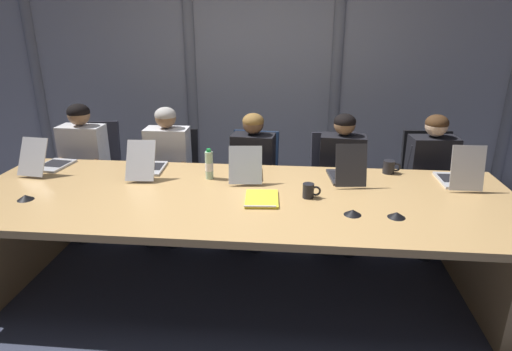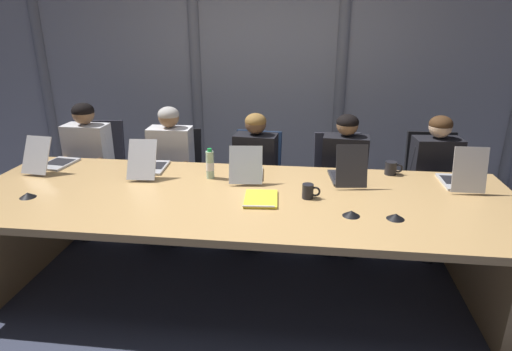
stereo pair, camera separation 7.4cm
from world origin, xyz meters
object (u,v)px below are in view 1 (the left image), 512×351
at_px(conference_mic_left_side, 397,215).
at_px(conference_mic_middle, 25,197).
at_px(office_chair_left_end, 97,187).
at_px(person_center, 251,170).
at_px(laptop_center, 246,171).
at_px(office_chair_center, 252,194).
at_px(person_right_mid, 342,172).
at_px(laptop_left_end, 48,163).
at_px(coffee_mug_near, 389,167).
at_px(spiral_notepad, 262,199).
at_px(person_right_end, 434,174).
at_px(person_left_end, 81,160).
at_px(person_left_mid, 166,165).
at_px(office_chair_left_mid, 175,191).
at_px(laptop_right_mid, 346,173).
at_px(laptop_right_end, 459,177).
at_px(water_bottle_primary, 209,165).
at_px(office_chair_right_mid, 335,197).
at_px(coffee_mug_far, 309,190).
at_px(office_chair_right_end, 426,199).
at_px(conference_mic_right_side, 353,212).
at_px(laptop_left_mid, 148,166).

xyz_separation_m(conference_mic_left_side, conference_mic_middle, (-2.44, 0.04, 0.00)).
relative_size(office_chair_left_end, person_center, 0.85).
distance_m(laptop_center, office_chair_center, 0.83).
bearing_deg(person_right_mid, laptop_left_end, -73.44).
height_order(coffee_mug_near, spiral_notepad, coffee_mug_near).
distance_m(person_right_end, coffee_mug_near, 0.57).
height_order(person_center, coffee_mug_near, person_center).
distance_m(laptop_left_end, person_left_end, 0.51).
distance_m(person_left_mid, coffee_mug_near, 1.94).
height_order(person_center, person_right_mid, person_right_mid).
height_order(office_chair_left_end, office_chair_left_mid, office_chair_left_end).
bearing_deg(person_right_mid, coffee_mug_near, 51.93).
bearing_deg(person_left_mid, laptop_right_mid, 69.71).
xyz_separation_m(office_chair_left_end, person_right_end, (3.12, -0.16, 0.30)).
height_order(person_left_end, person_right_end, person_left_end).
bearing_deg(laptop_center, laptop_right_end, -95.49).
bearing_deg(conference_mic_middle, person_center, 37.49).
relative_size(water_bottle_primary, conference_mic_left_side, 2.13).
relative_size(office_chair_left_mid, office_chair_right_mid, 0.99).
distance_m(office_chair_left_end, person_left_end, 0.36).
xyz_separation_m(person_left_end, conference_mic_middle, (0.17, -1.10, 0.10)).
bearing_deg(office_chair_center, coffee_mug_far, 31.42).
relative_size(person_center, person_right_end, 0.98).
bearing_deg(spiral_notepad, office_chair_right_end, 33.84).
relative_size(laptop_right_mid, person_center, 0.37).
height_order(laptop_right_end, person_right_end, person_right_end).
bearing_deg(coffee_mug_near, laptop_right_mid, -149.54).
bearing_deg(person_left_mid, conference_mic_right_side, 52.19).
height_order(person_right_mid, spiral_notepad, person_right_mid).
height_order(office_chair_right_end, conference_mic_middle, office_chair_right_end).
distance_m(office_chair_left_end, person_right_end, 3.14).
distance_m(office_chair_center, coffee_mug_far, 1.23).
bearing_deg(office_chair_right_end, laptop_right_mid, -51.98).
height_order(laptop_right_mid, conference_mic_left_side, laptop_right_mid).
relative_size(office_chair_center, water_bottle_primary, 3.89).
bearing_deg(water_bottle_primary, office_chair_right_mid, 34.95).
relative_size(laptop_left_end, conference_mic_middle, 4.35).
bearing_deg(coffee_mug_far, person_center, 119.42).
xyz_separation_m(laptop_left_mid, water_bottle_primary, (0.51, -0.08, 0.05)).
height_order(laptop_right_mid, coffee_mug_far, laptop_right_mid).
height_order(office_chair_left_end, coffee_mug_far, office_chair_left_end).
distance_m(office_chair_left_end, conference_mic_right_side, 2.66).
bearing_deg(office_chair_right_end, laptop_left_end, -80.35).
relative_size(person_left_end, coffee_mug_far, 9.52).
distance_m(office_chair_right_end, conference_mic_left_side, 1.48).
xyz_separation_m(laptop_right_mid, office_chair_center, (-0.78, 0.68, -0.48)).
xyz_separation_m(office_chair_left_end, coffee_mug_far, (2.03, -1.03, 0.45)).
xyz_separation_m(office_chair_right_end, conference_mic_middle, (-3.01, -1.25, 0.42)).
height_order(person_right_end, coffee_mug_near, person_right_end).
height_order(office_chair_left_mid, person_right_mid, person_right_mid).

